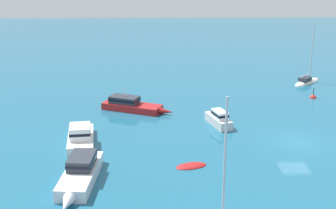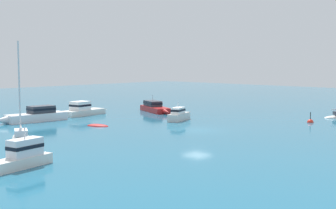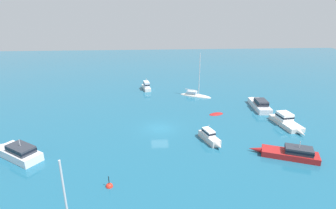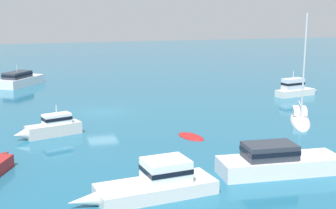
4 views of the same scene
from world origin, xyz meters
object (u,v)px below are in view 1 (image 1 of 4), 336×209
object	(u,v)px
motor_cruiser_1	(80,173)
motor_cruiser	(218,118)
skiff	(191,166)
powerboat_2	(131,105)
channel_buoy	(313,98)
powerboat_1	(81,136)
sailboat	(307,81)

from	to	relation	value
motor_cruiser_1	motor_cruiser	bearing A→B (deg)	140.19
skiff	powerboat_2	size ratio (longest dim) A/B	0.36
motor_cruiser_1	channel_buoy	bearing A→B (deg)	135.32
skiff	powerboat_1	world-z (taller)	powerboat_1
powerboat_1	channel_buoy	bearing A→B (deg)	-69.04
powerboat_1	skiff	bearing A→B (deg)	-125.51
motor_cruiser_1	powerboat_2	distance (m)	16.61
powerboat_1	powerboat_2	distance (m)	9.74
channel_buoy	motor_cruiser	bearing A→B (deg)	125.81
sailboat	channel_buoy	size ratio (longest dim) A/B	5.10
skiff	channel_buoy	distance (m)	23.37
motor_cruiser	powerboat_1	xyz separation A→B (m)	(-4.36, 12.42, 0.01)
sailboat	motor_cruiser_1	xyz separation A→B (m)	(-27.00, 24.43, 0.53)
channel_buoy	motor_cruiser_1	bearing A→B (deg)	131.28
skiff	powerboat_1	distance (m)	10.56
motor_cruiser	skiff	bearing A→B (deg)	143.45
sailboat	motor_cruiser_1	distance (m)	36.42
motor_cruiser	motor_cruiser_1	xyz separation A→B (m)	(-11.82, 11.35, 0.04)
motor_cruiser	powerboat_1	world-z (taller)	motor_cruiser
sailboat	channel_buoy	xyz separation A→B (m)	(-6.64, 1.24, -0.14)
motor_cruiser	channel_buoy	size ratio (longest dim) A/B	3.21
motor_cruiser_1	powerboat_2	world-z (taller)	powerboat_2
sailboat	motor_cruiser_1	world-z (taller)	sailboat
sailboat	motor_cruiser	bearing A→B (deg)	-175.35
motor_cruiser	channel_buoy	distance (m)	14.61
motor_cruiser_1	powerboat_1	world-z (taller)	powerboat_1
sailboat	motor_cruiser_1	bearing A→B (deg)	-176.74
skiff	channel_buoy	bearing A→B (deg)	32.35
motor_cruiser	channel_buoy	world-z (taller)	motor_cruiser
motor_cruiser_1	sailboat	bearing A→B (deg)	141.89
skiff	motor_cruiser	distance (m)	9.93
skiff	motor_cruiser_1	distance (m)	8.58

